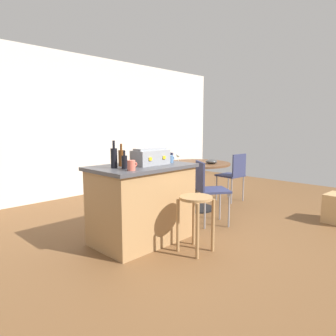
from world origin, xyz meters
The scene contains 16 objects.
ground_plane centered at (0.00, 0.00, 0.00)m, with size 8.80×8.80×0.00m, color brown.
back_wall centered at (0.00, 3.04, 1.35)m, with size 8.00×0.10×2.70m, color beige.
kitchen_island centered at (-0.61, 0.32, 0.46)m, with size 1.19×0.76×0.91m.
wooden_stool centered at (-0.42, -0.35, 0.46)m, with size 0.36×0.36×0.61m.
dining_table centered at (0.92, 0.72, 0.59)m, with size 1.07×1.07×0.77m.
folding_chair_near centered at (0.88, 1.52, 0.53)m, with size 0.45×0.45×0.88m.
folding_chair_far centered at (0.41, 0.11, 0.53)m, with size 0.56×0.56×0.88m.
folding_chair_left centered at (1.78, 0.57, 0.51)m, with size 0.44×0.44×0.87m.
toolbox centered at (-0.51, 0.27, 1.00)m, with size 0.44×0.24×0.20m.
bottle_0 centered at (-0.92, 0.23, 0.98)m, with size 0.06×0.06×0.20m.
bottle_1 centered at (-0.97, 0.35, 1.02)m, with size 0.07×0.07×0.30m.
bottle_2 centered at (-0.82, 0.42, 1.01)m, with size 0.07×0.07×0.26m.
cup_0 centered at (-0.95, 0.08, 0.96)m, with size 0.12×0.08×0.11m.
cup_1 centered at (-0.20, 0.25, 0.95)m, with size 0.12×0.09×0.09m.
wine_glass centered at (0.77, 1.00, 0.87)m, with size 0.07×0.07×0.14m.
serving_bowl centered at (0.97, 0.47, 0.80)m, with size 0.18×0.18×0.07m, color #383838.
Camera 1 is at (-2.92, -2.36, 1.37)m, focal length 32.62 mm.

